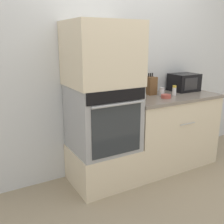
% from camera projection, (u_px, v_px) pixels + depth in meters
% --- Properties ---
extents(ground_plane, '(12.00, 12.00, 0.00)m').
position_uv_depth(ground_plane, '(144.00, 185.00, 2.87)').
color(ground_plane, gray).
extents(wall_back, '(8.00, 0.05, 2.50)m').
position_uv_depth(wall_back, '(115.00, 65.00, 3.06)').
color(wall_back, silver).
rests_on(wall_back, ground_plane).
extents(oven_cabinet_base, '(0.68, 0.60, 0.40)m').
position_uv_depth(oven_cabinet_base, '(103.00, 165.00, 2.90)').
color(oven_cabinet_base, beige).
rests_on(oven_cabinet_base, ground_plane).
extents(wall_oven, '(0.66, 0.64, 0.69)m').
position_uv_depth(wall_oven, '(103.00, 118.00, 2.75)').
color(wall_oven, '#9EA0A5').
rests_on(wall_oven, oven_cabinet_base).
extents(oven_cabinet_upper, '(0.68, 0.60, 0.62)m').
position_uv_depth(oven_cabinet_upper, '(102.00, 54.00, 2.58)').
color(oven_cabinet_upper, beige).
rests_on(oven_cabinet_upper, wall_oven).
extents(counter_unit, '(1.19, 0.63, 0.89)m').
position_uv_depth(counter_unit, '(168.00, 130.00, 3.28)').
color(counter_unit, beige).
rests_on(counter_unit, ground_plane).
extents(microwave, '(0.35, 0.28, 0.22)m').
position_uv_depth(microwave, '(184.00, 82.00, 3.40)').
color(microwave, black).
rests_on(microwave, counter_unit).
extents(knife_block, '(0.11, 0.15, 0.26)m').
position_uv_depth(knife_block, '(150.00, 85.00, 3.19)').
color(knife_block, brown).
rests_on(knife_block, counter_unit).
extents(bowl, '(0.12, 0.12, 0.04)m').
position_uv_depth(bowl, '(166.00, 96.00, 3.00)').
color(bowl, '#B24C42').
rests_on(bowl, counter_unit).
extents(condiment_jar_near, '(0.05, 0.05, 0.12)m').
position_uv_depth(condiment_jar_near, '(174.00, 90.00, 3.14)').
color(condiment_jar_near, silver).
rests_on(condiment_jar_near, counter_unit).
extents(condiment_jar_mid, '(0.06, 0.06, 0.09)m').
position_uv_depth(condiment_jar_mid, '(143.00, 95.00, 2.93)').
color(condiment_jar_mid, silver).
rests_on(condiment_jar_mid, counter_unit).
extents(condiment_jar_far, '(0.06, 0.06, 0.10)m').
position_uv_depth(condiment_jar_far, '(162.00, 92.00, 3.11)').
color(condiment_jar_far, silver).
rests_on(condiment_jar_far, counter_unit).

